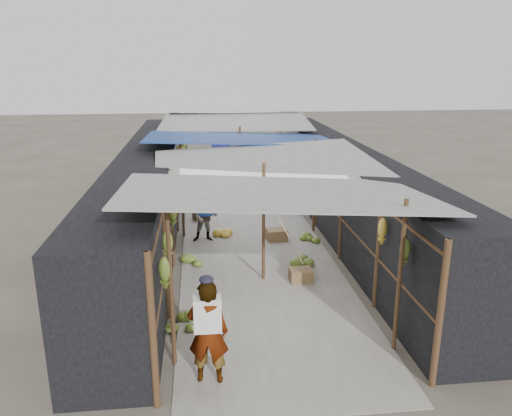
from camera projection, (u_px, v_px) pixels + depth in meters
name	position (u px, v px, depth m)	size (l,w,h in m)	color
ground	(287.00, 356.00, 8.10)	(80.00, 80.00, 0.00)	#6B6356
aisle_slab	(248.00, 228.00, 14.29)	(3.60, 16.00, 0.02)	#9E998E
stall_left	(150.00, 192.00, 13.68)	(1.40, 15.00, 2.30)	black
stall_right	(341.00, 187.00, 14.26)	(1.40, 15.00, 2.30)	black
crate_near	(301.00, 276.00, 10.80)	(0.49, 0.39, 0.29)	#846343
crate_mid	(277.00, 235.00, 13.27)	(0.53, 0.42, 0.32)	#846343
crate_back	(201.00, 216.00, 14.97)	(0.45, 0.37, 0.29)	#846343
black_basin	(279.00, 185.00, 18.90)	(0.63, 0.63, 0.19)	black
vendor_elderly	(208.00, 332.00, 7.26)	(0.60, 0.39, 1.64)	silver
shopper_blue	(205.00, 216.00, 13.10)	(0.67, 0.52, 1.38)	#1E529A
vendor_seated	(298.00, 199.00, 15.54)	(0.60, 0.34, 0.93)	#44403B
market_canopy	(247.00, 143.00, 13.95)	(5.62, 15.20, 2.77)	brown
hanging_bananas	(242.00, 172.00, 13.79)	(3.95, 13.80, 0.80)	olive
floor_bananas	(245.00, 217.00, 14.78)	(3.99, 10.59, 0.36)	olive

